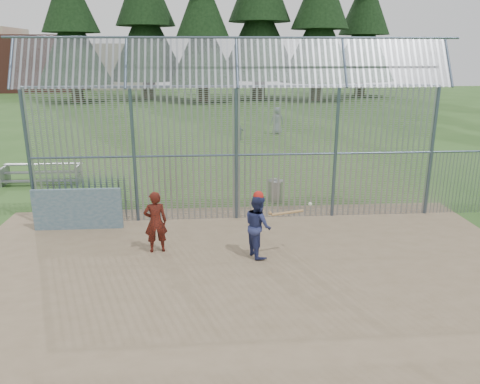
{
  "coord_description": "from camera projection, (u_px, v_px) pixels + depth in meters",
  "views": [
    {
      "loc": [
        -0.89,
        -10.09,
        4.93
      ],
      "look_at": [
        0.0,
        2.0,
        1.3
      ],
      "focal_mm": 35.0,
      "sensor_mm": 36.0,
      "label": 1
    }
  ],
  "objects": [
    {
      "name": "bleacher",
      "position": [
        42.0,
        173.0,
        18.18
      ],
      "size": [
        3.0,
        0.95,
        0.72
      ],
      "color": "gray",
      "rests_on": "ground"
    },
    {
      "name": "dugout_wall",
      "position": [
        78.0,
        209.0,
        13.38
      ],
      "size": [
        2.5,
        0.12,
        1.2
      ],
      "primitive_type": "cube",
      "color": "#38566B",
      "rests_on": "dirt_infield"
    },
    {
      "name": "batting_gear",
      "position": [
        266.0,
        200.0,
        11.35
      ],
      "size": [
        1.47,
        0.44,
        0.56
      ],
      "color": "red",
      "rests_on": "ground"
    },
    {
      "name": "distant_buildings",
      "position": [
        37.0,
        63.0,
        62.42
      ],
      "size": [
        26.5,
        10.5,
        8.0
      ],
      "color": "brown",
      "rests_on": "ground"
    },
    {
      "name": "dirt_infield",
      "position": [
        248.0,
        278.0,
        10.63
      ],
      "size": [
        14.0,
        10.0,
        0.02
      ],
      "primitive_type": "cube",
      "color": "#756047",
      "rests_on": "ground"
    },
    {
      "name": "backstop_fence",
      "position": [
        297.0,
        143.0,
        13.84
      ],
      "size": [
        20.09,
        0.81,
        5.3
      ],
      "color": "#47566B",
      "rests_on": "ground"
    },
    {
      "name": "ground",
      "position": [
        246.0,
        268.0,
        11.11
      ],
      "size": [
        120.0,
        120.0,
        0.0
      ],
      "primitive_type": "plane",
      "color": "#2D511E",
      "rests_on": "ground"
    },
    {
      "name": "onlooker",
      "position": [
        156.0,
        222.0,
        11.8
      ],
      "size": [
        0.64,
        0.48,
        1.6
      ],
      "primitive_type": "imported",
      "rotation": [
        0.0,
        0.0,
        3.32
      ],
      "color": "maroon",
      "rests_on": "dirt_infield"
    },
    {
      "name": "trash_can",
      "position": [
        275.0,
        191.0,
        16.01
      ],
      "size": [
        0.56,
        0.56,
        0.82
      ],
      "color": "gray",
      "rests_on": "ground"
    },
    {
      "name": "bg_kid_seated",
      "position": [
        240.0,
        132.0,
        27.22
      ],
      "size": [
        0.57,
        0.32,
        0.91
      ],
      "primitive_type": "imported",
      "rotation": [
        0.0,
        0.0,
        2.95
      ],
      "color": "slate",
      "rests_on": "ground"
    },
    {
      "name": "batter",
      "position": [
        258.0,
        226.0,
        11.56
      ],
      "size": [
        0.81,
        0.92,
        1.58
      ],
      "primitive_type": "imported",
      "rotation": [
        0.0,
        0.0,
        1.89
      ],
      "color": "navy",
      "rests_on": "dirt_infield"
    },
    {
      "name": "bg_kid_standing",
      "position": [
        277.0,
        121.0,
        29.05
      ],
      "size": [
        0.9,
        0.65,
        1.71
      ],
      "primitive_type": "imported",
      "rotation": [
        0.0,
        0.0,
        3.27
      ],
      "color": "slate",
      "rests_on": "ground"
    }
  ]
}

